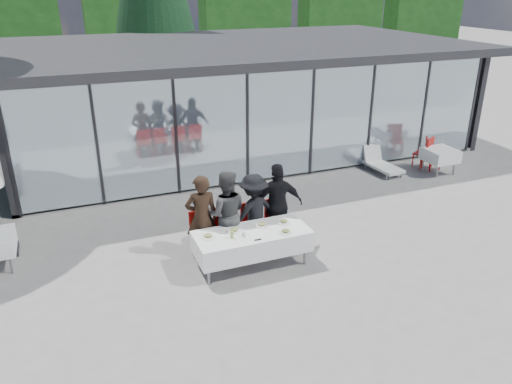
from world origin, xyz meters
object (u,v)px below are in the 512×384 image
at_px(diner_chair_d, 276,219).
at_px(plate_a, 208,236).
at_px(diner_chair_b, 225,228).
at_px(plate_d, 284,222).
at_px(diner_a, 202,218).
at_px(diner_d, 278,205).
at_px(folded_eyeglasses, 258,240).
at_px(juice_bottle, 232,235).
at_px(dining_table, 252,241).
at_px(spare_chair_a, 429,152).
at_px(lounger, 380,162).
at_px(diner_chair_a, 201,232).
at_px(plate_extra, 286,231).
at_px(plate_c, 262,225).
at_px(diner_chair_c, 252,223).
at_px(spare_chair_b, 426,151).
at_px(spare_table_right, 440,155).
at_px(diner_b, 226,213).
at_px(plate_b, 234,230).
at_px(diner_c, 254,212).

xyz_separation_m(diner_chair_d, plate_a, (-1.71, -0.65, 0.24)).
xyz_separation_m(diner_chair_b, plate_d, (1.05, -0.62, 0.24)).
distance_m(diner_a, diner_d, 1.66).
relative_size(diner_d, folded_eyeglasses, 12.96).
bearing_deg(juice_bottle, dining_table, 13.42).
xyz_separation_m(diner_chair_d, spare_chair_a, (6.10, 2.45, 0.00)).
bearing_deg(spare_chair_a, lounger, 163.68).
relative_size(folded_eyeglasses, lounger, 0.10).
height_order(diner_chair_a, plate_extra, diner_chair_a).
distance_m(plate_a, lounger, 7.30).
distance_m(dining_table, spare_chair_a, 7.65).
xyz_separation_m(plate_c, lounger, (5.24, 3.46, -0.52)).
relative_size(diner_chair_c, spare_chair_b, 1.00).
xyz_separation_m(diner_a, diner_chair_a, (0.00, 0.08, -0.36)).
xyz_separation_m(plate_c, spare_table_right, (6.74, 2.65, -0.22)).
distance_m(diner_chair_b, diner_chair_c, 0.60).
xyz_separation_m(diner_b, juice_bottle, (-0.14, -0.78, -0.09)).
height_order(juice_bottle, lounger, juice_bottle).
relative_size(dining_table, diner_d, 1.25).
bearing_deg(plate_b, plate_c, 1.81).
bearing_deg(plate_c, diner_chair_d, 45.81).
relative_size(plate_b, lounger, 0.21).
xyz_separation_m(diner_b, diner_d, (1.15, 0.00, -0.00)).
height_order(diner_b, folded_eyeglasses, diner_b).
height_order(diner_b, plate_b, diner_b).
distance_m(diner_chair_a, diner_d, 1.70).
xyz_separation_m(diner_d, lounger, (4.67, 2.95, -0.65)).
distance_m(diner_c, diner_d, 0.56).
bearing_deg(diner_b, diner_a, 16.65).
bearing_deg(diner_chair_a, folded_eyeglasses, -54.29).
distance_m(diner_chair_d, spare_chair_b, 6.57).
height_order(plate_a, spare_table_right, plate_a).
xyz_separation_m(diner_chair_d, plate_d, (-0.10, -0.62, 0.24)).
bearing_deg(diner_chair_d, spare_chair_a, 21.87).
bearing_deg(lounger, juice_bottle, -148.00).
relative_size(diner_chair_a, spare_table_right, 1.13).
height_order(plate_a, plate_extra, same).
relative_size(plate_c, lounger, 0.21).
bearing_deg(plate_extra, plate_c, 126.11).
xyz_separation_m(plate_b, folded_eyeglasses, (0.30, -0.50, -0.02)).
xyz_separation_m(plate_c, folded_eyeglasses, (-0.29, -0.52, -0.02)).
height_order(diner_b, diner_chair_c, diner_b).
bearing_deg(plate_c, spare_table_right, 21.46).
xyz_separation_m(plate_a, plate_b, (0.55, 0.04, 0.00)).
bearing_deg(diner_b, diner_chair_b, -73.35).
xyz_separation_m(diner_chair_c, spare_table_right, (6.72, 2.06, 0.02)).
relative_size(diner_b, plate_c, 6.35).
relative_size(diner_chair_a, diner_c, 0.59).
height_order(diner_chair_d, spare_table_right, diner_chair_d).
relative_size(diner_c, spare_chair_b, 1.70).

